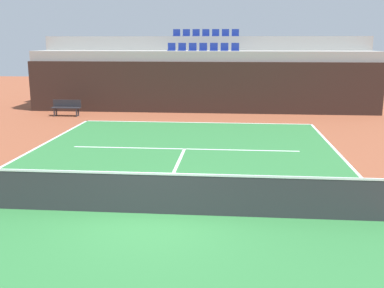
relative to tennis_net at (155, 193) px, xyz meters
name	(u,v)px	position (x,y,z in m)	size (l,w,h in m)	color
ground_plane	(155,214)	(0.00, 0.00, -0.51)	(80.00, 80.00, 0.00)	brown
court_surface	(155,214)	(0.00, 0.00, -0.50)	(11.00, 24.00, 0.01)	#2D7238
baseline_far	(197,123)	(0.00, 11.95, -0.50)	(11.00, 0.10, 0.00)	white
service_line_far	(185,149)	(0.00, 6.40, -0.50)	(8.26, 0.10, 0.00)	white
centre_service_line	(173,174)	(0.00, 3.20, -0.50)	(0.10, 6.40, 0.00)	white
back_wall	(201,88)	(0.00, 15.10, 0.88)	(19.25, 0.30, 2.77)	black
stands_tier_lower	(203,80)	(0.00, 16.45, 1.15)	(19.25, 2.40, 3.32)	#9E9E99
stands_tier_upper	(205,71)	(0.00, 18.85, 1.56)	(19.25, 2.40, 4.14)	#9E9E99
seating_row_lower	(203,49)	(0.00, 16.55, 2.94)	(4.05, 0.44, 0.44)	navy
seating_row_upper	(206,34)	(0.00, 18.95, 3.76)	(4.05, 0.44, 0.44)	navy
tennis_net	(155,193)	(0.00, 0.00, 0.00)	(11.08, 0.08, 1.07)	black
player_bench	(66,106)	(-6.97, 13.38, 0.00)	(1.50, 0.40, 0.85)	#232328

